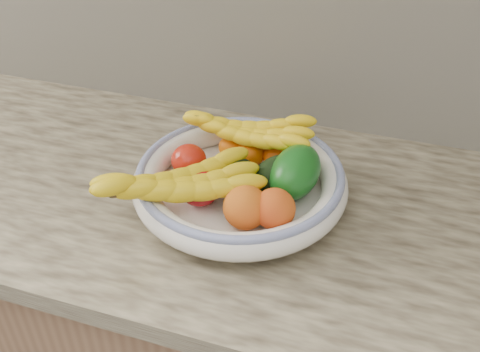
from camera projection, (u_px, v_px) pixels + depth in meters
name	position (u px, v px, depth m)	size (l,w,h in m)	color
kitchen_counter	(243.00, 337.00, 1.28)	(2.44, 0.66, 1.40)	brown
fruit_bowl	(240.00, 181.00, 0.97)	(0.39, 0.39, 0.08)	white
clementine_back_left	(231.00, 147.00, 1.05)	(0.05, 0.05, 0.05)	orange
clementine_back_right	(276.00, 155.00, 1.03)	(0.05, 0.05, 0.05)	#E65204
clementine_back_mid	(250.00, 153.00, 1.03)	(0.06, 0.06, 0.05)	#DB5D04
tomato_left	(189.00, 160.00, 1.00)	(0.07, 0.07, 0.06)	red
tomato_near_left	(200.00, 187.00, 0.93)	(0.07, 0.07, 0.07)	#9F060C
avocado_center	(240.00, 178.00, 0.95)	(0.06, 0.09, 0.06)	black
avocado_right	(278.00, 175.00, 0.96)	(0.07, 0.10, 0.07)	black
green_mango	(295.00, 172.00, 0.94)	(0.08, 0.13, 0.09)	#0E4F12
peach_front	(246.00, 207.00, 0.88)	(0.08, 0.08, 0.08)	orange
peach_right	(274.00, 209.00, 0.88)	(0.07, 0.07, 0.07)	orange
banana_bunch_back	(247.00, 135.00, 1.02)	(0.27, 0.10, 0.08)	yellow
banana_bunch_front	(179.00, 188.00, 0.90)	(0.30, 0.12, 0.08)	yellow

